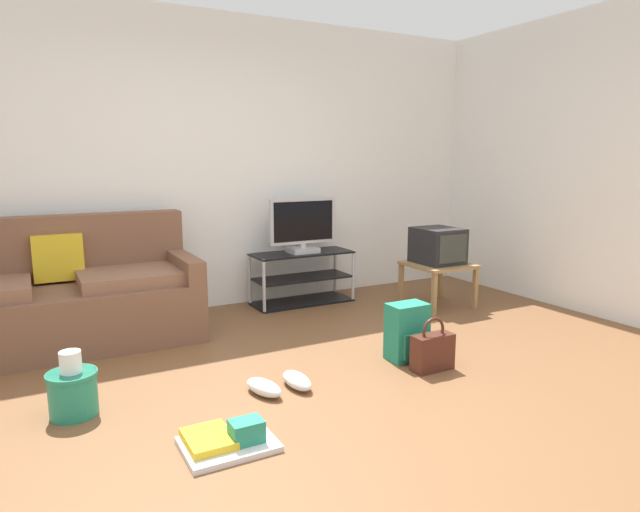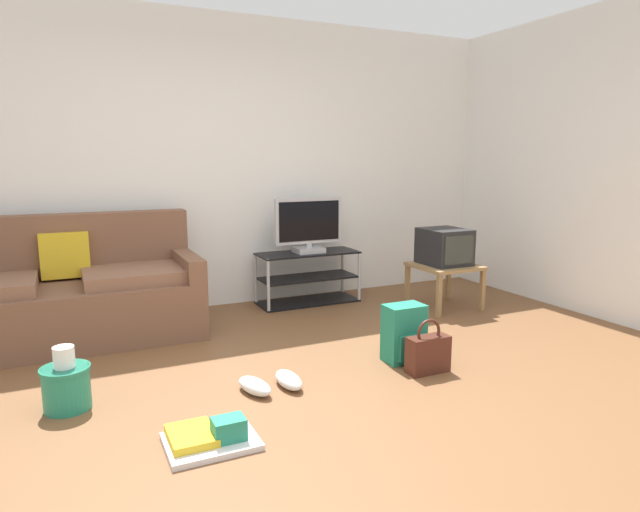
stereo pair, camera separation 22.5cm
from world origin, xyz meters
The scene contains 13 objects.
ground_plane centered at (0.00, 0.00, -0.01)m, with size 9.00×9.80×0.02m, color brown.
wall_back centered at (0.00, 2.45, 1.35)m, with size 9.00×0.10×2.70m, color white.
wall_right centered at (3.05, 0.84, 1.35)m, with size 0.10×3.60×2.70m, color white.
couch centered at (-1.29, 1.90, 0.35)m, with size 2.05×0.88×0.96m.
tv_stand centered at (0.90, 2.12, 0.25)m, with size 0.98×0.39×0.50m.
flat_tv centered at (0.90, 2.09, 0.76)m, with size 0.68×0.22×0.53m.
side_table centered at (1.99, 1.40, 0.36)m, with size 0.56×0.56×0.42m.
crt_tv centered at (1.99, 1.42, 0.58)m, with size 0.39×0.43×0.34m.
backpack centered at (0.86, 0.39, 0.20)m, with size 0.28×0.25×0.40m.
handbag centered at (0.88, 0.14, 0.13)m, with size 0.29×0.13×0.37m.
cleaning_bucket centered at (-1.29, 0.57, 0.15)m, with size 0.27×0.27×0.37m.
sneakers_pair centered at (-0.15, 0.32, 0.04)m, with size 0.39×0.31×0.09m.
floor_tray centered at (-0.66, -0.17, 0.04)m, with size 0.45×0.35×0.14m.
Camera 2 is at (-1.24, -2.68, 1.40)m, focal length 30.81 mm.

